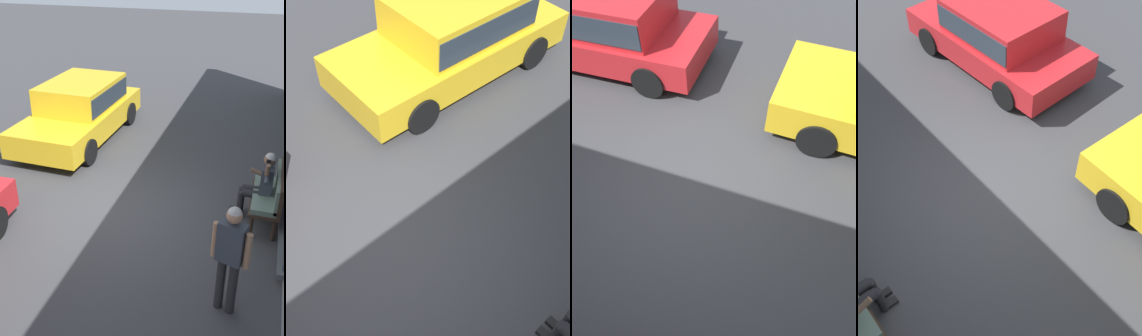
{
  "view_description": "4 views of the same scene",
  "coord_description": "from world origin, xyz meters",
  "views": [
    {
      "loc": [
        6.49,
        2.6,
        4.62
      ],
      "look_at": [
        0.16,
        0.62,
        1.14
      ],
      "focal_mm": 45.0,
      "sensor_mm": 36.0,
      "label": 1
    },
    {
      "loc": [
        1.58,
        2.6,
        5.06
      ],
      "look_at": [
        -0.76,
        -0.04,
        0.87
      ],
      "focal_mm": 45.0,
      "sensor_mm": 36.0,
      "label": 2
    },
    {
      "loc": [
        -1.42,
        2.6,
        4.16
      ],
      "look_at": [
        -0.59,
        0.33,
        1.05
      ],
      "focal_mm": 35.0,
      "sensor_mm": 36.0,
      "label": 3
    },
    {
      "loc": [
        -3.57,
        2.6,
        5.81
      ],
      "look_at": [
        -0.57,
        0.11,
        1.24
      ],
      "focal_mm": 45.0,
      "sensor_mm": 36.0,
      "label": 4
    }
  ],
  "objects": [
    {
      "name": "ground_plane",
      "position": [
        0.0,
        0.0,
        0.0
      ],
      "size": [
        60.0,
        60.0,
        0.0
      ],
      "primitive_type": "plane",
      "color": "#38383A"
    },
    {
      "name": "parked_car_near",
      "position": [
        -3.23,
        -2.16,
        0.83
      ],
      "size": [
        4.51,
        2.07,
        1.54
      ],
      "color": "gold",
      "rests_on": "ground_plane"
    }
  ]
}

